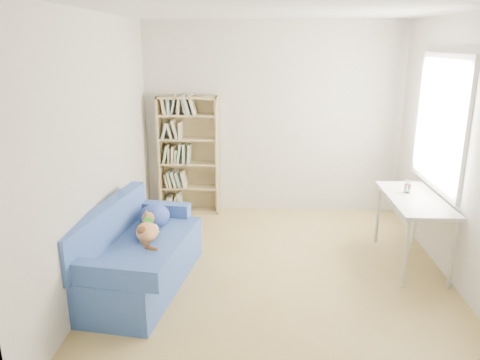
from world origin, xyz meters
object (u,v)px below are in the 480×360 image
Objects in this scene: sofa at (137,255)px; desk at (414,204)px; pen_cup at (407,188)px; bookshelf at (189,160)px.

sofa reaches higher than desk.
desk is 7.99× the size of pen_cup.
pen_cup is (2.79, 0.74, 0.49)m from sofa.
bookshelf reaches higher than sofa.
bookshelf is 1.37× the size of desk.
desk is 0.21m from pen_cup.
sofa is 1.10× the size of bookshelf.
pen_cup reaches higher than sofa.
desk is (2.83, 0.57, 0.36)m from sofa.
bookshelf is at bearing 152.15° from pen_cup.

